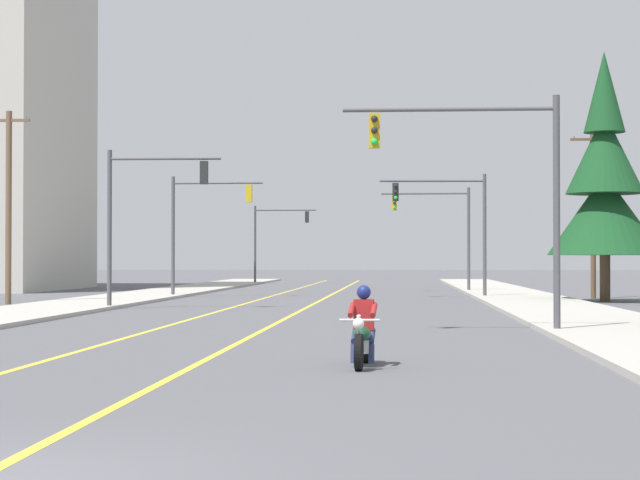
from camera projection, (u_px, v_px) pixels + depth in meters
lane_stripe_center at (323, 299)px, 54.76m from camera, size 0.16×100.00×0.01m
lane_stripe_left at (261, 299)px, 54.97m from camera, size 0.16×100.00×0.01m
sidewalk_kerb_right at (535, 302)px, 49.11m from camera, size 4.40×110.00×0.14m
sidewalk_kerb_left at (103, 301)px, 50.43m from camera, size 4.40×110.00×0.14m
motorcycle_with_rider at (363, 334)px, 20.40m from camera, size 0.70×2.19×1.46m
traffic_signal_near_right at (493, 174)px, 29.52m from camera, size 5.64×0.37×6.20m
traffic_signal_near_left at (141, 204)px, 44.12m from camera, size 4.45×0.40×6.20m
traffic_signal_mid_right at (454, 216)px, 56.54m from camera, size 5.31×0.63×6.20m
traffic_signal_mid_left at (199, 217)px, 58.19m from camera, size 4.74×0.37×6.20m
traffic_signal_far_right at (443, 223)px, 67.27m from camera, size 5.25×0.37×6.20m
traffic_signal_far_left at (273, 232)px, 89.97m from camera, size 4.95×0.37×6.20m
utility_pole_left_near at (9, 204)px, 48.73m from camera, size 1.82×0.26×8.32m
utility_pole_right_far at (593, 211)px, 55.90m from camera, size 2.18×0.26×8.26m
conifer_tree_right_verge_far at (605, 187)px, 51.83m from camera, size 5.22×5.22×11.48m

